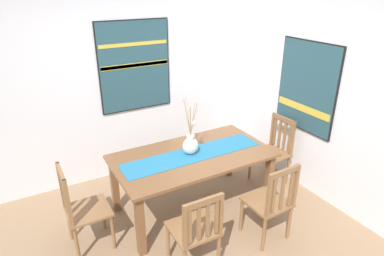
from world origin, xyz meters
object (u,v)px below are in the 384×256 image
at_px(painting_on_side_wall, 307,87).
at_px(chair_0, 82,208).
at_px(chair_3, 271,201).
at_px(chair_2, 196,229).
at_px(chair_1, 274,150).
at_px(painting_on_back_wall, 135,66).
at_px(centerpiece_vase, 191,144).
at_px(dining_table, 193,162).

bearing_deg(painting_on_side_wall, chair_0, 176.80).
bearing_deg(chair_3, chair_2, 178.41).
bearing_deg(chair_1, chair_0, -179.52).
bearing_deg(chair_1, chair_3, -133.65).
bearing_deg(painting_on_back_wall, chair_2, -97.13).
relative_size(chair_0, chair_2, 1.08).
bearing_deg(chair_2, chair_1, 26.10).
relative_size(chair_2, chair_3, 0.96).
xyz_separation_m(chair_2, painting_on_back_wall, (0.26, 2.07, 1.07)).
relative_size(centerpiece_vase, chair_0, 0.67).
xyz_separation_m(centerpiece_vase, chair_2, (-0.43, -0.87, -0.39)).
distance_m(centerpiece_vase, chair_3, 1.07).
bearing_deg(centerpiece_vase, chair_2, -116.46).
bearing_deg(chair_3, chair_0, 154.17).
distance_m(dining_table, chair_3, 0.99).
bearing_deg(chair_0, centerpiece_vase, 2.36).
bearing_deg(chair_3, chair_1, 46.35).
relative_size(chair_2, painting_on_back_wall, 0.74).
bearing_deg(chair_2, painting_on_side_wall, 18.46).
bearing_deg(dining_table, chair_2, -117.84).
bearing_deg(painting_on_side_wall, painting_on_back_wall, 140.54).
relative_size(dining_table, painting_on_back_wall, 1.52).
relative_size(chair_0, chair_1, 1.03).
height_order(dining_table, painting_on_side_wall, painting_on_side_wall).
relative_size(centerpiece_vase, painting_on_back_wall, 0.53).
bearing_deg(painting_on_side_wall, chair_2, -161.54).
bearing_deg(chair_3, painting_on_side_wall, 32.18).
xyz_separation_m(chair_3, painting_on_back_wall, (-0.63, 2.09, 1.06)).
relative_size(chair_2, painting_on_side_wall, 0.78).
bearing_deg(chair_2, chair_0, 136.17).
relative_size(dining_table, chair_0, 1.91).
relative_size(centerpiece_vase, chair_3, 0.69).
bearing_deg(painting_on_side_wall, dining_table, 173.23).
height_order(centerpiece_vase, painting_on_side_wall, painting_on_side_wall).
distance_m(dining_table, painting_on_back_wall, 1.53).
distance_m(chair_3, painting_on_side_wall, 1.56).
distance_m(centerpiece_vase, chair_1, 1.33).
height_order(centerpiece_vase, painting_on_back_wall, painting_on_back_wall).
bearing_deg(chair_1, painting_on_back_wall, 139.68).
height_order(chair_2, painting_on_back_wall, painting_on_back_wall).
distance_m(chair_2, painting_on_side_wall, 2.27).
bearing_deg(painting_on_back_wall, chair_0, -131.51).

